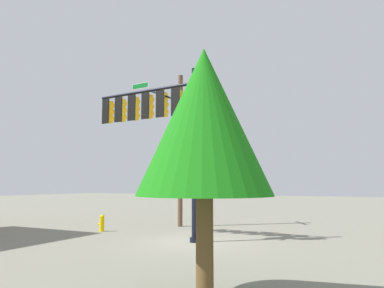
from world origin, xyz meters
The scene contains 5 objects.
ground_plane centered at (0.00, 0.00, 0.00)m, with size 120.00×120.00×0.00m, color slate.
signal_pole_assembly centered at (1.79, -0.19, 5.33)m, with size 6.03×1.17×7.33m.
utility_pole centered at (3.14, -4.59, 4.51)m, with size 1.02×1.61×8.73m.
fire_hydrant centered at (5.65, -0.95, 0.41)m, with size 0.33×0.24×0.83m.
tree_near centered at (-3.53, 6.71, 3.67)m, with size 2.82×2.82×5.27m.
Camera 1 is at (-6.60, 13.42, 2.37)m, focal length 33.43 mm.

